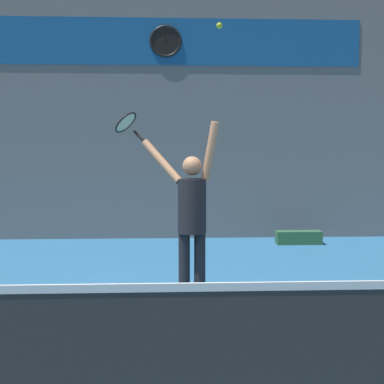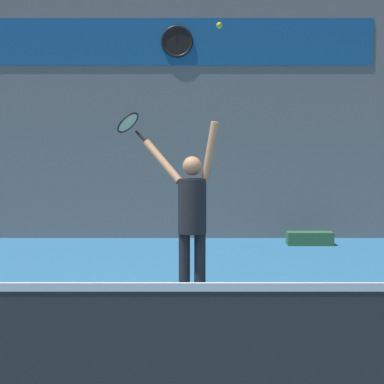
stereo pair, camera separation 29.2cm
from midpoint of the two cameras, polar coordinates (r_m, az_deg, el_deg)
ground_plane at (r=4.87m, az=-4.72°, el=-16.32°), size 18.00×18.00×0.00m
back_wall at (r=10.55m, az=-3.72°, el=8.62°), size 18.00×0.10×5.00m
sponsor_banner at (r=10.67m, az=-3.76°, el=15.73°), size 7.60×0.02×0.89m
scoreboard_clock at (r=10.65m, az=-3.65°, el=15.75°), size 0.62×0.06×0.62m
court_net at (r=3.30m, az=-5.68°, el=-17.39°), size 8.50×0.07×1.06m
tennis_player at (r=6.05m, az=-1.45°, el=-2.18°), size 0.91×0.54×2.05m
tennis_racket at (r=6.46m, az=-8.29°, el=7.25°), size 0.42×0.39×0.37m
tennis_ball at (r=6.08m, az=1.51°, el=17.32°), size 0.07×0.07×0.07m
equipment_bag at (r=10.09m, az=10.50°, el=-4.80°), size 0.83×0.26×0.24m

